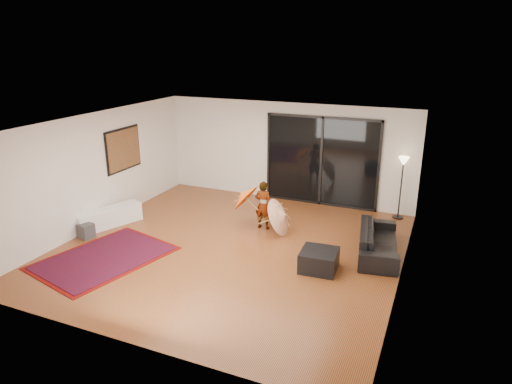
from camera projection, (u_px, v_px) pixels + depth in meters
The scene contains 17 objects.
floor at pixel (231, 248), 9.83m from camera, with size 7.00×7.00×0.00m, color brown.
ceiling at pixel (229, 124), 8.97m from camera, with size 7.00×7.00×0.00m, color white.
wall_back at pixel (286, 152), 12.45m from camera, with size 7.00×7.00×0.00m, color silver.
wall_front at pixel (119, 261), 6.35m from camera, with size 7.00×7.00×0.00m, color silver.
wall_left at pixel (96, 171), 10.70m from camera, with size 7.00×7.00×0.00m, color silver.
wall_right at pixel (406, 213), 8.10m from camera, with size 7.00×7.00×0.00m, color silver.
sliding_door at pixel (321, 161), 12.10m from camera, with size 3.06×0.07×2.40m.
painting at pixel (123, 149), 11.46m from camera, with size 0.04×1.28×1.08m.
media_console at pixel (109, 217), 10.95m from camera, with size 0.40×1.59×0.44m, color white.
speaker at pixel (86, 231), 10.29m from camera, with size 0.29×0.29×0.33m, color #424244.
persian_rug at pixel (104, 258), 9.39m from camera, with size 2.44×2.98×0.02m.
sofa at pixel (379, 241), 9.50m from camera, with size 1.97×0.77×0.58m, color black.
ottoman at pixel (319, 260), 8.87m from camera, with size 0.70×0.70×0.40m, color black.
floor_lamp at pixel (403, 170), 11.12m from camera, with size 0.27×0.27×1.58m.
child at pixel (263, 205), 10.71m from camera, with size 0.42×0.28×1.16m, color #999999.
parasol_orange at pixel (241, 197), 10.82m from camera, with size 0.61×0.75×0.85m.
parasol_white at pixel (285, 214), 10.38m from camera, with size 0.56×0.89×0.94m.
Camera 1 is at (4.00, -8.00, 4.29)m, focal length 32.00 mm.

